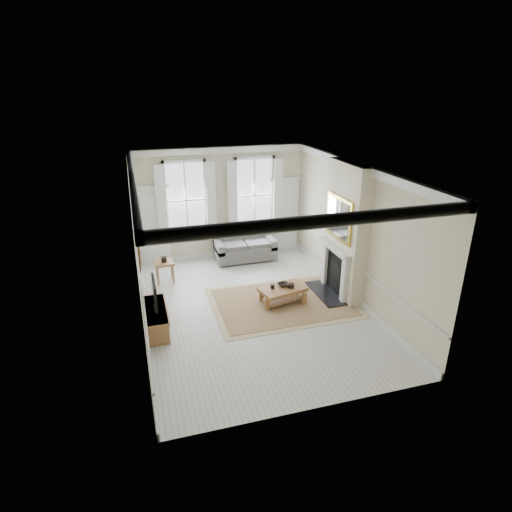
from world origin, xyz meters
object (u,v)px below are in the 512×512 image
object	(u,v)px
tv_stand	(156,319)
coffee_table	(283,291)
sofa	(244,248)
side_table	(164,265)

from	to	relation	value
tv_stand	coffee_table	bearing A→B (deg)	6.41
sofa	side_table	size ratio (longest dim) A/B	3.08
side_table	tv_stand	xyz separation A→B (m)	(-0.42, -2.43, -0.23)
side_table	coffee_table	size ratio (longest dim) A/B	0.48
side_table	tv_stand	bearing A→B (deg)	-99.83
sofa	tv_stand	xyz separation A→B (m)	(-2.94, -3.38, -0.11)
tv_stand	side_table	bearing A→B (deg)	80.17
coffee_table	sofa	bearing A→B (deg)	79.91
coffee_table	tv_stand	size ratio (longest dim) A/B	0.88
sofa	coffee_table	world-z (taller)	sofa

